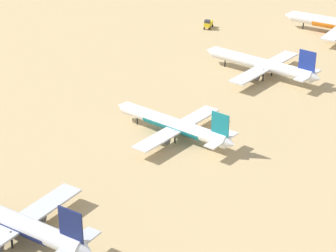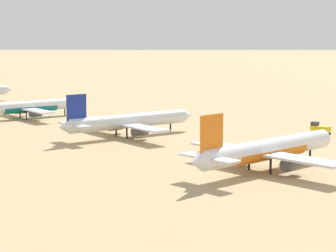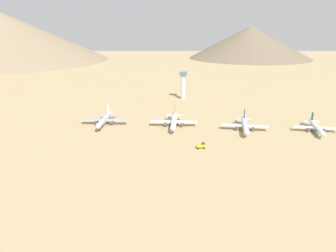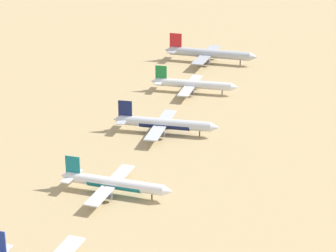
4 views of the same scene
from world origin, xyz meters
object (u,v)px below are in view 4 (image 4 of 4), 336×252
at_px(parked_jet_4, 164,124).
at_px(parked_jet_5, 193,84).
at_px(parked_jet_6, 209,54).
at_px(parked_jet_3, 114,183).

height_order(parked_jet_4, parked_jet_5, parked_jet_4).
relative_size(parked_jet_5, parked_jet_6, 0.81).
relative_size(parked_jet_3, parked_jet_4, 0.90).
bearing_deg(parked_jet_5, parked_jet_3, -85.33).
relative_size(parked_jet_4, parked_jet_5, 1.03).
distance_m(parked_jet_3, parked_jet_4, 58.05).
distance_m(parked_jet_4, parked_jet_5, 56.26).
bearing_deg(parked_jet_5, parked_jet_6, 98.55).
height_order(parked_jet_4, parked_jet_6, parked_jet_6).
bearing_deg(parked_jet_4, parked_jet_5, 95.88).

